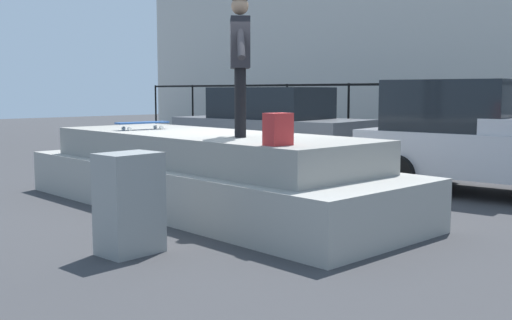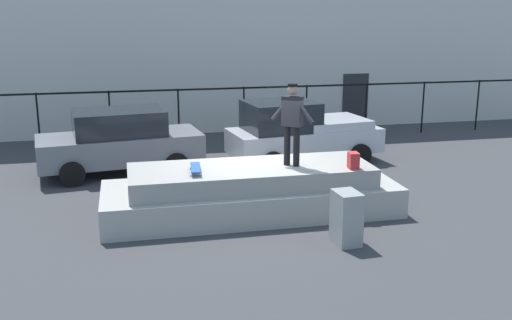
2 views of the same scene
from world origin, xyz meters
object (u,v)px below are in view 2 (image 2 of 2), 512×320
skateboarder (292,119)px  car_grey_sedan_near (120,141)px  skateboard (195,168)px  backpack (353,161)px  utility_box (346,218)px  car_silver_pickup_mid (300,132)px

skateboarder → car_grey_sedan_near: skateboarder is taller
skateboarder → skateboard: bearing=-176.8°
backpack → skateboard: bearing=87.6°
utility_box → skateboard: bearing=140.2°
skateboarder → utility_box: (0.53, -1.98, -1.58)m
skateboard → backpack: backpack is taller
skateboarder → utility_box: 2.59m
skateboarder → skateboard: size_ratio=2.11×
skateboarder → utility_box: skateboarder is taller
backpack → car_grey_sedan_near: car_grey_sedan_near is taller
skateboarder → car_grey_sedan_near: bearing=131.4°
utility_box → skateboarder: bearing=100.5°
skateboarder → car_grey_sedan_near: size_ratio=0.39×
car_silver_pickup_mid → skateboarder: bearing=-109.2°
skateboard → car_silver_pickup_mid: 5.48m
skateboard → backpack: size_ratio=2.39×
skateboarder → backpack: bearing=-23.8°
skateboarder → car_silver_pickup_mid: bearing=70.8°
backpack → utility_box: bearing=159.6°
car_silver_pickup_mid → skateboard: bearing=-130.0°
backpack → utility_box: backpack is taller
skateboard → car_silver_pickup_mid: car_silver_pickup_mid is taller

